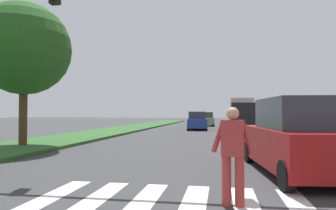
{
  "coord_description": "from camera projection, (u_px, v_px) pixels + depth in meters",
  "views": [
    {
      "loc": [
        0.92,
        2.19,
        1.59
      ],
      "look_at": [
        -2.09,
        19.62,
        2.04
      ],
      "focal_mm": 32.76,
      "sensor_mm": 36.0,
      "label": 1
    }
  ],
  "objects": [
    {
      "name": "ground_plane",
      "position": [
        210.0,
        131.0,
        27.51
      ],
      "size": [
        140.0,
        140.0,
        0.0
      ],
      "primitive_type": "plane",
      "color": "#38383A"
    },
    {
      "name": "truck_box_delivery",
      "position": [
        242.0,
        112.0,
        31.74
      ],
      "size": [
        2.4,
        6.2,
        3.1
      ],
      "color": "black",
      "rests_on": "ground_plane"
    },
    {
      "name": "suv_crossing",
      "position": [
        298.0,
        138.0,
        7.92
      ],
      "size": [
        2.43,
        4.78,
        1.97
      ],
      "color": "maroon",
      "rests_on": "ground_plane"
    },
    {
      "name": "pedestrian_performer",
      "position": [
        233.0,
        151.0,
        5.24
      ],
      "size": [
        0.75,
        0.29,
        1.69
      ],
      "color": "#B23333",
      "rests_on": "ground_plane"
    },
    {
      "name": "traffic_light_gantry",
      "position": [
        52.0,
        17.0,
        8.75
      ],
      "size": [
        8.24,
        0.3,
        6.0
      ],
      "color": "gold",
      "rests_on": "median_strip"
    },
    {
      "name": "median_strip",
      "position": [
        119.0,
        130.0,
        26.89
      ],
      "size": [
        4.06,
        64.0,
        0.15
      ],
      "primitive_type": "cube",
      "color": "#2D5B28",
      "rests_on": "ground_plane"
    },
    {
      "name": "sidewalk_right",
      "position": [
        316.0,
        132.0,
        24.13
      ],
      "size": [
        3.0,
        64.0,
        0.15
      ],
      "primitive_type": "cube",
      "color": "#9E9991",
      "rests_on": "ground_plane"
    },
    {
      "name": "crosswalk",
      "position": [
        170.0,
        199.0,
        5.61
      ],
      "size": [
        4.95,
        2.2,
        0.01
      ],
      "color": "silver",
      "rests_on": "ground_plane"
    },
    {
      "name": "sedan_midblock",
      "position": [
        197.0,
        121.0,
        28.89
      ],
      "size": [
        2.16,
        4.65,
        1.7
      ],
      "color": "navy",
      "rests_on": "ground_plane"
    },
    {
      "name": "tree_mid",
      "position": [
        24.0,
        49.0,
        13.87
      ],
      "size": [
        4.19,
        4.19,
        6.45
      ],
      "color": "#4C3823",
      "rests_on": "median_strip"
    },
    {
      "name": "sedan_distant",
      "position": [
        206.0,
        120.0,
        37.28
      ],
      "size": [
        2.07,
        4.25,
        1.67
      ],
      "color": "gray",
      "rests_on": "ground_plane"
    }
  ]
}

